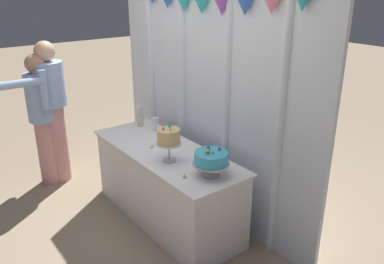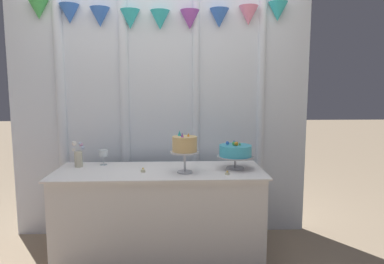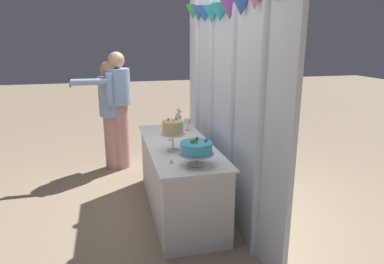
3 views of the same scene
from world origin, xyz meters
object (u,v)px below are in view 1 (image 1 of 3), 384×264
object	(u,v)px
cake_display_nearleft	(168,138)
guest_man_dark_suit	(52,108)
cake_table	(166,185)
wine_glass	(155,121)
tealight_far_left	(152,146)
guest_man_pink_jacket	(41,114)
flower_vase	(140,118)
tealight_near_left	(184,177)
cake_display_nearright	(211,159)

from	to	relation	value
cake_display_nearleft	guest_man_dark_suit	world-z (taller)	guest_man_dark_suit
guest_man_dark_suit	cake_table	bearing A→B (deg)	20.32
wine_glass	tealight_far_left	size ratio (longest dim) A/B	3.39
cake_table	guest_man_pink_jacket	world-z (taller)	guest_man_pink_jacket
cake_display_nearleft	flower_vase	distance (m)	0.96
tealight_near_left	guest_man_pink_jacket	distance (m)	2.07
cake_display_nearright	flower_vase	bearing A→B (deg)	174.54
tealight_far_left	guest_man_pink_jacket	world-z (taller)	guest_man_pink_jacket
cake_display_nearleft	wine_glass	xyz separation A→B (m)	(-0.71, 0.31, -0.12)
wine_glass	tealight_near_left	bearing A→B (deg)	-20.38
cake_display_nearright	tealight_far_left	world-z (taller)	cake_display_nearright
cake_display_nearleft	flower_vase	world-z (taller)	cake_display_nearleft
flower_vase	guest_man_dark_suit	distance (m)	1.03
flower_vase	tealight_far_left	xyz separation A→B (m)	(0.58, -0.21, -0.08)
cake_display_nearleft	guest_man_dark_suit	size ratio (longest dim) A/B	0.21
cake_display_nearright	tealight_far_left	size ratio (longest dim) A/B	7.63
flower_vase	tealight_near_left	xyz separation A→B (m)	(1.25, -0.33, -0.09)
cake_table	tealight_far_left	distance (m)	0.41
cake_table	flower_vase	distance (m)	0.86
wine_glass	guest_man_pink_jacket	world-z (taller)	guest_man_pink_jacket
cake_display_nearright	guest_man_dark_suit	bearing A→B (deg)	-165.09
cake_display_nearleft	tealight_far_left	size ratio (longest dim) A/B	8.45
flower_vase	guest_man_pink_jacket	size ratio (longest dim) A/B	0.15
tealight_far_left	guest_man_dark_suit	distance (m)	1.43
cake_display_nearright	wine_glass	distance (m)	1.16
cake_display_nearleft	cake_display_nearright	xyz separation A→B (m)	(0.43, 0.12, -0.08)
tealight_far_left	guest_man_dark_suit	size ratio (longest dim) A/B	0.02
tealight_near_left	cake_display_nearleft	bearing A→B (deg)	167.08
wine_glass	guest_man_pink_jacket	bearing A→B (deg)	-137.47
cake_display_nearright	wine_glass	world-z (taller)	cake_display_nearright
cake_display_nearright	flower_vase	xyz separation A→B (m)	(-1.35, 0.13, -0.05)
cake_table	flower_vase	size ratio (longest dim) A/B	7.67
cake_table	cake_display_nearright	bearing A→B (deg)	1.60
guest_man_dark_suit	guest_man_pink_jacket	xyz separation A→B (m)	(0.00, -0.13, -0.05)
cake_display_nearleft	flower_vase	xyz separation A→B (m)	(-0.92, 0.25, -0.13)
tealight_far_left	guest_man_pink_jacket	size ratio (longest dim) A/B	0.03
cake_table	cake_display_nearleft	xyz separation A→B (m)	(0.21, -0.10, 0.59)
tealight_far_left	guest_man_pink_jacket	distance (m)	1.47
flower_vase	tealight_near_left	bearing A→B (deg)	-14.61
cake_table	guest_man_dark_suit	bearing A→B (deg)	-159.68
guest_man_pink_jacket	cake_display_nearright	bearing A→B (deg)	18.09
flower_vase	tealight_near_left	distance (m)	1.30
cake_table	tealight_near_left	world-z (taller)	tealight_near_left
tealight_near_left	guest_man_dark_suit	size ratio (longest dim) A/B	0.02
cake_display_nearright	flower_vase	size ratio (longest dim) A/B	1.36
cake_display_nearright	wine_glass	xyz separation A→B (m)	(-1.15, 0.19, -0.04)
cake_display_nearright	tealight_near_left	size ratio (longest dim) A/B	8.45
cake_display_nearleft	cake_display_nearright	world-z (taller)	cake_display_nearleft
cake_display_nearleft	tealight_far_left	distance (m)	0.40
wine_glass	tealight_far_left	world-z (taller)	wine_glass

